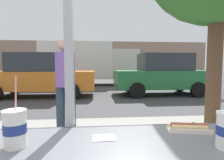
{
  "coord_description": "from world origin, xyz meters",
  "views": [
    {
      "loc": [
        0.16,
        -1.1,
        1.33
      ],
      "look_at": [
        0.55,
        3.12,
        0.99
      ],
      "focal_mm": 29.73,
      "sensor_mm": 36.0,
      "label": 1
    }
  ],
  "objects_px": {
    "soda_cup_left": "(15,128)",
    "parked_car_green": "(162,74)",
    "parked_car_orange": "(40,75)",
    "pedestrian": "(65,81)",
    "hotdog_tray_far": "(189,128)",
    "box_truck": "(89,62)"
  },
  "relations": [
    {
      "from": "parked_car_orange",
      "to": "box_truck",
      "type": "relative_size",
      "value": 0.73
    },
    {
      "from": "box_truck",
      "to": "pedestrian",
      "type": "relative_size",
      "value": 3.86
    },
    {
      "from": "parked_car_orange",
      "to": "parked_car_green",
      "type": "relative_size",
      "value": 1.11
    },
    {
      "from": "parked_car_orange",
      "to": "pedestrian",
      "type": "height_order",
      "value": "parked_car_orange"
    },
    {
      "from": "soda_cup_left",
      "to": "parked_car_green",
      "type": "bearing_deg",
      "value": 64.96
    },
    {
      "from": "soda_cup_left",
      "to": "box_truck",
      "type": "xyz_separation_m",
      "value": [
        -0.06,
        11.71,
        0.5
      ]
    },
    {
      "from": "parked_car_green",
      "to": "box_truck",
      "type": "xyz_separation_m",
      "value": [
        -3.43,
        4.5,
        0.62
      ]
    },
    {
      "from": "parked_car_green",
      "to": "box_truck",
      "type": "bearing_deg",
      "value": 127.32
    },
    {
      "from": "soda_cup_left",
      "to": "parked_car_orange",
      "type": "distance_m",
      "value": 7.47
    },
    {
      "from": "box_truck",
      "to": "soda_cup_left",
      "type": "bearing_deg",
      "value": -89.7
    },
    {
      "from": "soda_cup_left",
      "to": "box_truck",
      "type": "height_order",
      "value": "box_truck"
    },
    {
      "from": "soda_cup_left",
      "to": "box_truck",
      "type": "bearing_deg",
      "value": 90.3
    },
    {
      "from": "hotdog_tray_far",
      "to": "parked_car_green",
      "type": "relative_size",
      "value": 0.06
    },
    {
      "from": "parked_car_orange",
      "to": "pedestrian",
      "type": "xyz_separation_m",
      "value": [
        1.83,
        -4.97,
        0.16
      ]
    },
    {
      "from": "soda_cup_left",
      "to": "hotdog_tray_far",
      "type": "height_order",
      "value": "soda_cup_left"
    },
    {
      "from": "parked_car_orange",
      "to": "box_truck",
      "type": "bearing_deg",
      "value": 67.3
    },
    {
      "from": "pedestrian",
      "to": "soda_cup_left",
      "type": "bearing_deg",
      "value": -87.0
    },
    {
      "from": "soda_cup_left",
      "to": "pedestrian",
      "type": "relative_size",
      "value": 0.2
    },
    {
      "from": "hotdog_tray_far",
      "to": "parked_car_orange",
      "type": "xyz_separation_m",
      "value": [
        -2.85,
        7.09,
        -0.06
      ]
    },
    {
      "from": "hotdog_tray_far",
      "to": "pedestrian",
      "type": "distance_m",
      "value": 2.35
    },
    {
      "from": "parked_car_green",
      "to": "pedestrian",
      "type": "height_order",
      "value": "parked_car_green"
    },
    {
      "from": "parked_car_orange",
      "to": "parked_car_green",
      "type": "xyz_separation_m",
      "value": [
        5.31,
        0.0,
        0.0
      ]
    }
  ]
}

